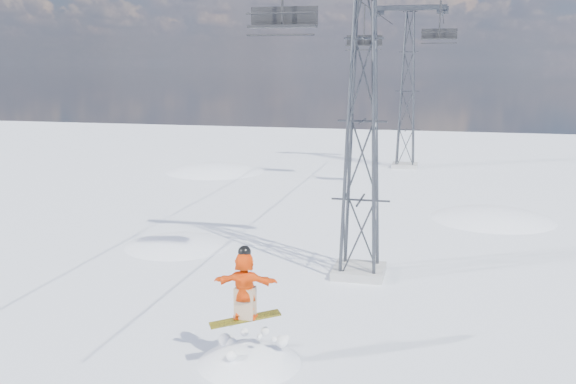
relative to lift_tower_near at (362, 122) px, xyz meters
name	(u,v)px	position (x,y,z in m)	size (l,w,h in m)	color
ground	(282,376)	(-0.80, -8.00, -5.47)	(120.00, 120.00, 0.00)	white
snow_terrain	(293,351)	(-5.57, 13.24, -15.06)	(39.00, 37.00, 22.00)	white
lift_tower_near	(362,122)	(0.00, 0.00, 0.00)	(5.20, 1.80, 11.43)	#999999
lift_tower_far	(407,92)	(0.00, 25.00, 0.00)	(5.20, 1.80, 11.43)	#999999
lift_chair_near	(283,19)	(-2.20, -2.32, 3.29)	(2.10, 0.60, 2.61)	black
lift_chair_mid	(439,35)	(2.20, 14.68, 3.49)	(1.91, 0.55, 2.37)	black
lift_chair_far	(364,42)	(-2.20, 17.35, 3.26)	(2.14, 0.61, 2.65)	black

